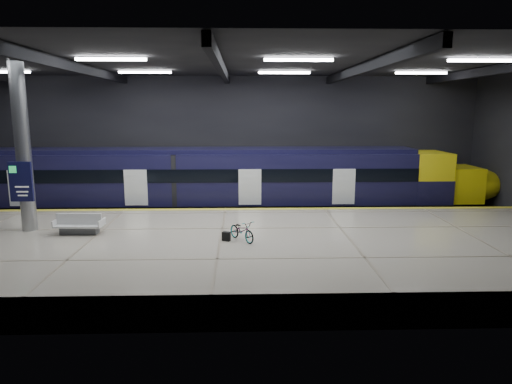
{
  "coord_description": "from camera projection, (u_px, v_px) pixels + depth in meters",
  "views": [
    {
      "loc": [
        0.88,
        -19.68,
        6.03
      ],
      "look_at": [
        1.5,
        1.5,
        2.2
      ],
      "focal_mm": 32.0,
      "sensor_mm": 36.0,
      "label": 1
    }
  ],
  "objects": [
    {
      "name": "safety_strip",
      "position": [
        226.0,
        209.0,
        22.92
      ],
      "size": [
        30.0,
        0.4,
        0.01
      ],
      "primitive_type": "cube",
      "color": "yellow",
      "rests_on": "platform"
    },
    {
      "name": "bench",
      "position": [
        79.0,
        227.0,
        18.34
      ],
      "size": [
        1.93,
        0.88,
        0.84
      ],
      "rotation": [
        0.0,
        0.0,
        -0.05
      ],
      "color": "#595B60",
      "rests_on": "platform"
    },
    {
      "name": "bicycle",
      "position": [
        242.0,
        230.0,
        17.36
      ],
      "size": [
        1.3,
        1.56,
        0.8
      ],
      "primitive_type": "imported",
      "rotation": [
        0.0,
        0.0,
        0.6
      ],
      "color": "#99999E",
      "rests_on": "platform"
    },
    {
      "name": "room_shell",
      "position": [
        222.0,
        117.0,
        19.4
      ],
      "size": [
        30.1,
        16.1,
        8.05
      ],
      "color": "black",
      "rests_on": "ground"
    },
    {
      "name": "train",
      "position": [
        228.0,
        182.0,
        25.45
      ],
      "size": [
        29.4,
        2.84,
        3.79
      ],
      "color": "black",
      "rests_on": "ground"
    },
    {
      "name": "pannier_bag",
      "position": [
        226.0,
        236.0,
        17.38
      ],
      "size": [
        0.35,
        0.28,
        0.35
      ],
      "primitive_type": "cube",
      "rotation": [
        0.0,
        0.0,
        -0.41
      ],
      "color": "black",
      "rests_on": "platform"
    },
    {
      "name": "platform",
      "position": [
        221.0,
        252.0,
        17.85
      ],
      "size": [
        30.0,
        11.0,
        1.1
      ],
      "primitive_type": "cube",
      "color": "#B8AD9C",
      "rests_on": "ground"
    },
    {
      "name": "ground",
      "position": [
        224.0,
        246.0,
        20.41
      ],
      "size": [
        30.0,
        30.0,
        0.0
      ],
      "primitive_type": "plane",
      "color": "black",
      "rests_on": "ground"
    },
    {
      "name": "info_column",
      "position": [
        23.0,
        149.0,
        18.38
      ],
      "size": [
        0.9,
        0.78,
        6.9
      ],
      "color": "#9EA0A5",
      "rests_on": "platform"
    },
    {
      "name": "rails",
      "position": [
        228.0,
        216.0,
        25.81
      ],
      "size": [
        30.0,
        1.52,
        0.16
      ],
      "color": "gray",
      "rests_on": "ground"
    }
  ]
}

